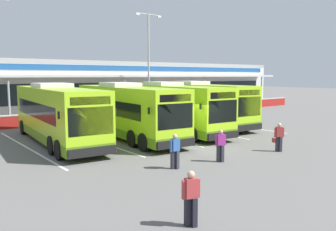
% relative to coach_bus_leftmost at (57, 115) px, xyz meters
% --- Properties ---
extents(ground_plane, '(200.00, 200.00, 0.00)m').
position_rel_coach_bus_leftmost_xyz_m(ground_plane, '(6.40, -6.22, -1.79)').
color(ground_plane, '#605E5B').
extents(terminal_building, '(70.00, 13.00, 6.00)m').
position_rel_coach_bus_leftmost_xyz_m(terminal_building, '(6.40, 20.68, 1.23)').
color(terminal_building, silver).
rests_on(terminal_building, ground).
extents(red_barrier_wall, '(60.00, 0.40, 1.10)m').
position_rel_coach_bus_leftmost_xyz_m(red_barrier_wall, '(6.40, 8.28, -1.23)').
color(red_barrier_wall, maroon).
rests_on(red_barrier_wall, ground).
extents(coach_bus_leftmost, '(3.67, 12.31, 3.78)m').
position_rel_coach_bus_leftmost_xyz_m(coach_bus_leftmost, '(0.00, 0.00, 0.00)').
color(coach_bus_leftmost, '#9ED11E').
rests_on(coach_bus_leftmost, ground).
extents(coach_bus_left_centre, '(3.67, 12.31, 3.78)m').
position_rel_coach_bus_leftmost_xyz_m(coach_bus_left_centre, '(4.53, -0.92, 0.00)').
color(coach_bus_left_centre, '#9ED11E').
rests_on(coach_bus_left_centre, ground).
extents(coach_bus_centre, '(3.67, 12.31, 3.78)m').
position_rel_coach_bus_leftmost_xyz_m(coach_bus_centre, '(8.48, -0.67, 0.00)').
color(coach_bus_centre, '#9ED11E').
rests_on(coach_bus_centre, ground).
extents(coach_bus_right_centre, '(3.67, 12.31, 3.78)m').
position_rel_coach_bus_leftmost_xyz_m(coach_bus_right_centre, '(12.50, 0.59, 0.00)').
color(coach_bus_right_centre, '#9ED11E').
rests_on(coach_bus_right_centre, ground).
extents(bay_stripe_far_west, '(0.14, 13.00, 0.01)m').
position_rel_coach_bus_leftmost_xyz_m(bay_stripe_far_west, '(-2.00, -0.22, -1.78)').
color(bay_stripe_far_west, silver).
rests_on(bay_stripe_far_west, ground).
extents(bay_stripe_west, '(0.14, 13.00, 0.01)m').
position_rel_coach_bus_leftmost_xyz_m(bay_stripe_west, '(2.20, -0.22, -1.78)').
color(bay_stripe_west, silver).
rests_on(bay_stripe_west, ground).
extents(bay_stripe_mid_west, '(0.14, 13.00, 0.01)m').
position_rel_coach_bus_leftmost_xyz_m(bay_stripe_mid_west, '(6.40, -0.22, -1.78)').
color(bay_stripe_mid_west, silver).
rests_on(bay_stripe_mid_west, ground).
extents(bay_stripe_centre, '(0.14, 13.00, 0.01)m').
position_rel_coach_bus_leftmost_xyz_m(bay_stripe_centre, '(10.60, -0.22, -1.78)').
color(bay_stripe_centre, silver).
rests_on(bay_stripe_centre, ground).
extents(bay_stripe_mid_east, '(0.14, 13.00, 0.01)m').
position_rel_coach_bus_leftmost_xyz_m(bay_stripe_mid_east, '(14.80, -0.22, -1.78)').
color(bay_stripe_mid_east, silver).
rests_on(bay_stripe_mid_east, ground).
extents(pedestrian_with_handbag, '(0.60, 0.55, 1.62)m').
position_rel_coach_bus_leftmost_xyz_m(pedestrian_with_handbag, '(8.99, -10.07, -0.93)').
color(pedestrian_with_handbag, '#33333D').
rests_on(pedestrian_with_handbag, ground).
extents(pedestrian_in_dark_coat, '(0.54, 0.38, 1.62)m').
position_rel_coach_bus_leftmost_xyz_m(pedestrian_in_dark_coat, '(-1.43, -14.48, -0.91)').
color(pedestrian_in_dark_coat, black).
rests_on(pedestrian_in_dark_coat, ground).
extents(pedestrian_child, '(0.53, 0.30, 1.62)m').
position_rel_coach_bus_leftmost_xyz_m(pedestrian_child, '(2.04, -9.41, -0.91)').
color(pedestrian_child, '#33333D').
rests_on(pedestrian_child, ground).
extents(pedestrian_near_bin, '(0.52, 0.40, 1.62)m').
position_rel_coach_bus_leftmost_xyz_m(pedestrian_near_bin, '(4.65, -9.75, -0.91)').
color(pedestrian_near_bin, '#33333D').
rests_on(pedestrian_near_bin, ground).
extents(lamp_post_centre, '(3.24, 0.28, 11.00)m').
position_rel_coach_bus_leftmost_xyz_m(lamp_post_centre, '(14.16, 10.45, 4.50)').
color(lamp_post_centre, '#9E9EA3').
rests_on(lamp_post_centre, ground).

